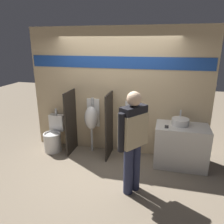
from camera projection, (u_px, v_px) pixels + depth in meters
ground_plane at (110, 163)px, 4.53m from camera, size 16.00×16.00×0.00m
display_wall at (117, 92)px, 4.67m from camera, size 3.87×0.07×2.70m
sink_counter at (181, 146)px, 4.33m from camera, size 1.01×0.61×0.84m
sink_basin at (180, 122)px, 4.25m from camera, size 0.33×0.33×0.27m
cell_phone at (167, 127)px, 4.16m from camera, size 0.07×0.14×0.01m
divider_near_counter at (71, 122)px, 4.80m from camera, size 0.03×0.56×1.40m
divider_mid at (109, 126)px, 4.60m from camera, size 0.03×0.56×1.40m
urinal_near_counter at (91, 118)px, 4.80m from camera, size 0.30×0.31×1.23m
urinal_far at (131, 121)px, 4.60m from camera, size 0.30×0.31×1.23m
toilet at (54, 137)px, 5.00m from camera, size 0.40×0.56×0.93m
person_in_vest at (133, 136)px, 3.38m from camera, size 0.44×0.50×1.70m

